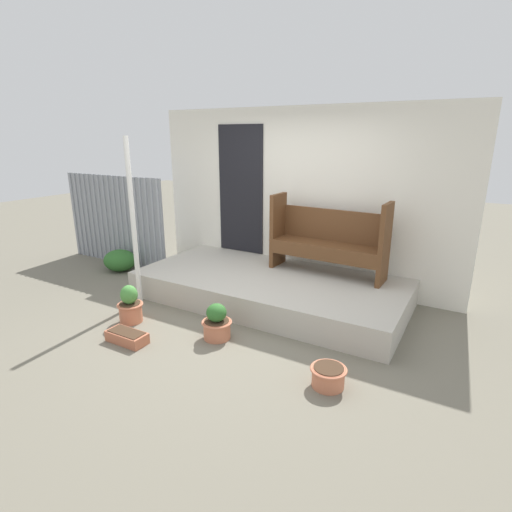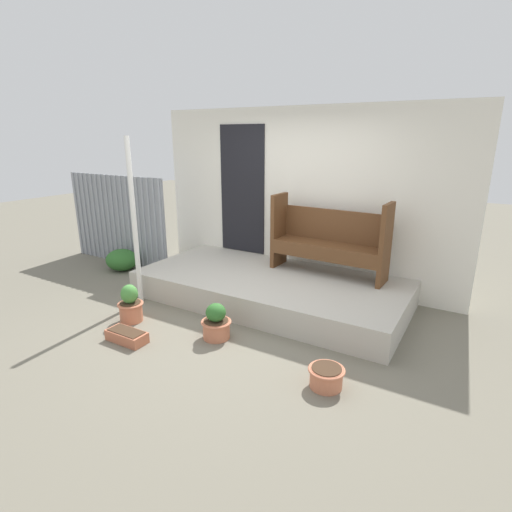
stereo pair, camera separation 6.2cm
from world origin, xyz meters
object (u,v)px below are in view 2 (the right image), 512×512
(bench, at_px, (329,237))
(shrub_by_fence, at_px, (122,260))
(flower_pot_middle, at_px, (216,323))
(flower_pot_left, at_px, (130,305))
(planter_box_rect, at_px, (127,336))
(support_post, at_px, (134,224))
(flower_pot_right, at_px, (326,376))

(bench, relative_size, shrub_by_fence, 2.90)
(flower_pot_middle, xyz_separation_m, shrub_by_fence, (-2.79, 1.11, -0.00))
(flower_pot_left, distance_m, planter_box_rect, 0.54)
(bench, xyz_separation_m, flower_pot_middle, (-0.62, -1.78, -0.69))
(shrub_by_fence, bearing_deg, planter_box_rect, -40.50)
(bench, height_order, planter_box_rect, bench)
(bench, distance_m, flower_pot_left, 2.73)
(support_post, bearing_deg, shrub_by_fence, 147.51)
(flower_pot_left, bearing_deg, planter_box_rect, -48.11)
(flower_pot_left, xyz_separation_m, flower_pot_middle, (1.16, 0.19, -0.03))
(flower_pot_left, height_order, flower_pot_middle, flower_pot_left)
(shrub_by_fence, bearing_deg, support_post, -32.49)
(bench, bearing_deg, flower_pot_middle, -107.01)
(support_post, xyz_separation_m, bench, (2.11, 1.49, -0.23))
(flower_pot_middle, distance_m, flower_pot_right, 1.42)
(flower_pot_left, bearing_deg, flower_pot_right, -1.14)
(bench, height_order, flower_pot_middle, bench)
(support_post, bearing_deg, flower_pot_middle, -10.99)
(flower_pot_middle, bearing_deg, bench, 70.87)
(bench, bearing_deg, support_post, -142.69)
(support_post, distance_m, shrub_by_fence, 1.79)
(bench, relative_size, flower_pot_left, 3.40)
(support_post, distance_m, planter_box_rect, 1.51)
(flower_pot_middle, height_order, shrub_by_fence, flower_pot_middle)
(support_post, distance_m, flower_pot_middle, 1.78)
(planter_box_rect, height_order, shrub_by_fence, shrub_by_fence)
(flower_pot_right, distance_m, planter_box_rect, 2.23)
(planter_box_rect, bearing_deg, shrub_by_fence, 139.50)
(support_post, distance_m, bench, 2.59)
(flower_pot_right, relative_size, shrub_by_fence, 0.61)
(support_post, xyz_separation_m, planter_box_rect, (0.68, -0.87, -1.03))
(planter_box_rect, bearing_deg, support_post, 128.32)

